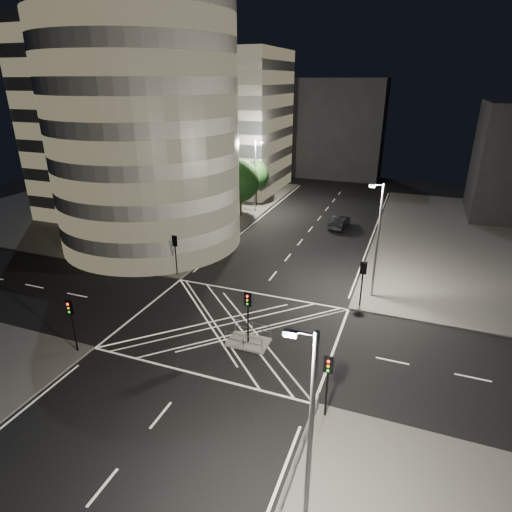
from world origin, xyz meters
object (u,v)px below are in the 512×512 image
at_px(traffic_signal_nl, 71,316).
at_px(sedan, 340,222).
at_px(traffic_signal_fr, 363,276).
at_px(street_lamp_right_far, 377,238).
at_px(central_island, 248,342).
at_px(street_lamp_left_far, 256,173).
at_px(street_lamp_right_near, 309,438).
at_px(street_lamp_left_near, 194,206).
at_px(traffic_signal_nr, 328,375).
at_px(traffic_signal_fl, 175,248).
at_px(traffic_signal_island, 248,308).

xyz_separation_m(traffic_signal_nl, sedan, (12.16, 33.62, -2.11)).
bearing_deg(traffic_signal_fr, street_lamp_right_far, 73.89).
xyz_separation_m(central_island, traffic_signal_nl, (-10.80, -5.30, 2.84)).
distance_m(street_lamp_left_far, street_lamp_right_near, 47.88).
relative_size(street_lamp_left_far, street_lamp_right_far, 1.00).
bearing_deg(central_island, street_lamp_right_near, -59.25).
bearing_deg(central_island, street_lamp_left_near, 130.27).
height_order(traffic_signal_fr, street_lamp_left_near, street_lamp_left_near).
height_order(central_island, traffic_signal_fr, traffic_signal_fr).
distance_m(traffic_signal_nl, street_lamp_left_near, 18.99).
bearing_deg(central_island, street_lamp_right_far, 54.70).
bearing_deg(street_lamp_left_near, central_island, -49.73).
height_order(traffic_signal_nr, street_lamp_left_near, street_lamp_left_near).
bearing_deg(street_lamp_right_far, street_lamp_left_near, 170.97).
xyz_separation_m(central_island, sedan, (1.36, 28.32, 0.73)).
height_order(traffic_signal_fl, street_lamp_left_near, street_lamp_left_near).
distance_m(traffic_signal_fl, traffic_signal_nl, 13.60).
xyz_separation_m(traffic_signal_nr, street_lamp_right_far, (0.64, 15.80, 2.63)).
bearing_deg(traffic_signal_island, street_lamp_left_far, 109.95).
height_order(traffic_signal_fl, traffic_signal_nl, same).
distance_m(central_island, traffic_signal_fr, 11.10).
relative_size(street_lamp_left_near, street_lamp_left_far, 1.00).
height_order(traffic_signal_fl, traffic_signal_fr, same).
bearing_deg(street_lamp_right_near, traffic_signal_island, 120.75).
bearing_deg(traffic_signal_fr, traffic_signal_nl, -142.31).
relative_size(traffic_signal_fr, street_lamp_left_near, 0.40).
height_order(traffic_signal_fr, traffic_signal_island, same).
xyz_separation_m(traffic_signal_fl, traffic_signal_nl, (0.00, -13.60, 0.00)).
xyz_separation_m(traffic_signal_fr, street_lamp_right_near, (0.64, -20.80, 2.63)).
xyz_separation_m(traffic_signal_fl, street_lamp_right_near, (18.24, -20.80, 2.63)).
xyz_separation_m(street_lamp_left_near, street_lamp_right_near, (18.87, -26.00, 0.00)).
bearing_deg(sedan, street_lamp_right_near, 102.69).
bearing_deg(street_lamp_left_near, traffic_signal_nr, -45.87).
xyz_separation_m(street_lamp_left_far, street_lamp_right_near, (18.87, -44.00, 0.00)).
relative_size(traffic_signal_fl, street_lamp_left_far, 0.40).
height_order(traffic_signal_nr, sedan, traffic_signal_nr).
bearing_deg(central_island, traffic_signal_island, 0.00).
bearing_deg(street_lamp_right_near, traffic_signal_nr, 95.04).
distance_m(traffic_signal_nr, street_lamp_right_far, 16.03).
bearing_deg(traffic_signal_fr, traffic_signal_island, -129.33).
relative_size(central_island, traffic_signal_fl, 0.75).
bearing_deg(street_lamp_right_far, traffic_signal_fr, -106.11).
bearing_deg(street_lamp_right_near, central_island, 120.75).
distance_m(traffic_signal_fr, traffic_signal_island, 10.73).
relative_size(traffic_signal_fl, traffic_signal_nl, 1.00).
bearing_deg(traffic_signal_fl, street_lamp_right_near, -48.76).
distance_m(traffic_signal_fl, street_lamp_left_far, 23.36).
xyz_separation_m(traffic_signal_fl, street_lamp_left_near, (-0.64, 5.20, 2.63)).
relative_size(traffic_signal_island, street_lamp_left_near, 0.40).
bearing_deg(street_lamp_right_near, street_lamp_right_far, 90.00).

